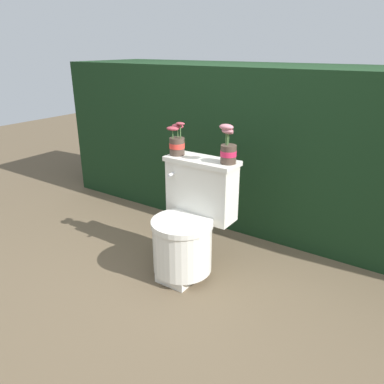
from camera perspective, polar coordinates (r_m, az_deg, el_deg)
name	(u,v)px	position (r m, az deg, el deg)	size (l,w,h in m)	color
ground_plane	(194,276)	(2.61, 0.27, -12.71)	(12.00, 12.00, 0.00)	brown
hedge_backdrop	(272,145)	(3.36, 12.17, 7.04)	(3.94, 0.97, 1.32)	black
toilet	(190,224)	(2.51, -0.34, -4.89)	(0.50, 0.54, 0.77)	silver
potted_plant_left	(177,142)	(2.54, -2.33, 7.57)	(0.12, 0.11, 0.22)	#47382D
potted_plant_midleft	(228,149)	(2.35, 5.53, 6.60)	(0.11, 0.10, 0.25)	#47382D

